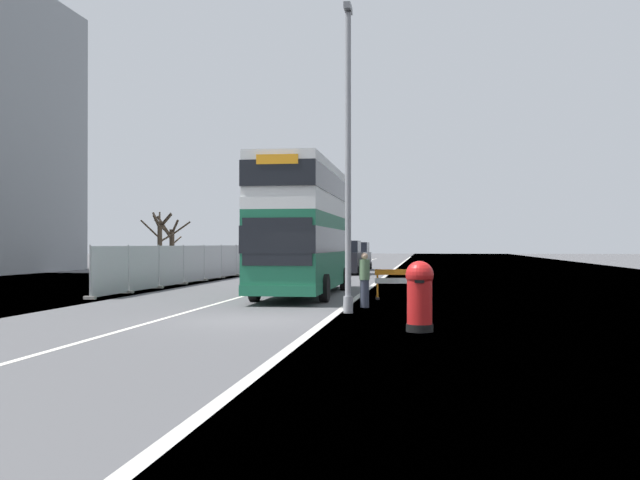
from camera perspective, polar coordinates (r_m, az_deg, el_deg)
The scene contains 12 objects.
ground at distance 19.41m, azimuth -3.78°, elevation -6.54°, with size 140.00×280.00×0.10m.
double_decker_bus at distance 28.72m, azimuth -1.20°, elevation 1.06°, with size 2.89×11.47×5.18m.
lamppost_foreground at distance 21.27m, azimuth 2.26°, elevation 5.88°, with size 0.29×0.70×9.19m.
red_pillar_postbox at distance 16.84m, azimuth 7.99°, elevation -4.22°, with size 0.66×0.66×1.66m.
roadworks_barrier at distance 26.50m, azimuth 6.55°, elevation -3.22°, with size 1.97×0.64×1.12m.
construction_site_fence at distance 38.74m, azimuth -10.07°, elevation -1.93°, with size 0.44×24.00×2.03m.
car_oncoming_near at distance 48.34m, azimuth 2.21°, elevation -1.51°, with size 1.97×4.34×2.29m.
car_receding_mid at distance 56.68m, azimuth 3.05°, elevation -1.37°, with size 1.99×4.51×2.21m.
car_receding_far at distance 66.70m, azimuth 0.08°, elevation -1.17°, with size 1.93×4.26×2.35m.
bare_tree_far_verge_near at distance 59.41m, azimuth -11.87°, elevation -0.16°, with size 2.68×3.13×4.39m.
bare_tree_far_verge_mid at distance 56.99m, azimuth -12.72°, elevation 0.06°, with size 2.62×2.10×4.64m.
pedestrian_at_kerb at distance 23.10m, azimuth 3.59°, elevation -3.21°, with size 0.34×0.34×1.78m.
Camera 1 is at (4.67, -18.72, 2.05)m, focal length 39.90 mm.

